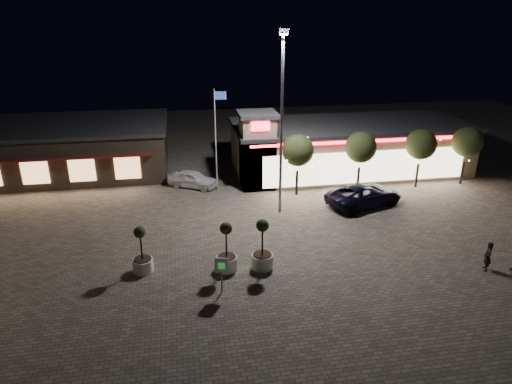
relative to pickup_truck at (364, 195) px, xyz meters
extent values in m
plane|color=#6C6158|center=(-8.34, -8.10, -0.80)|extent=(90.00, 90.00, 0.00)
cube|color=tan|center=(1.66, 7.90, 1.20)|extent=(20.00, 8.00, 4.00)
cube|color=#262628|center=(1.66, 7.90, 3.35)|extent=(20.40, 8.40, 0.30)
cube|color=#F9E7BB|center=(1.66, 3.85, 0.80)|extent=(17.00, 0.12, 2.60)
cube|color=red|center=(1.66, 3.82, 2.95)|extent=(19.00, 0.10, 0.18)
cube|color=tan|center=(-7.04, 5.20, 2.10)|extent=(2.60, 2.60, 5.80)
cube|color=#262628|center=(-7.04, 5.20, 5.15)|extent=(3.00, 3.00, 0.30)
cube|color=red|center=(-7.04, 3.85, 4.50)|extent=(1.40, 0.10, 0.70)
cube|color=#382D23|center=(-22.34, 11.90, 1.20)|extent=(16.00, 10.00, 4.00)
cube|color=#262628|center=(-22.34, 11.90, 3.35)|extent=(16.40, 10.40, 0.30)
cube|color=#591E19|center=(-22.34, 6.50, 2.00)|extent=(14.40, 0.80, 0.15)
cube|color=#FFB972|center=(-24.34, 6.85, 0.80)|extent=(2.00, 0.12, 1.80)
cube|color=#FFB972|center=(-20.84, 6.85, 0.80)|extent=(2.00, 0.12, 1.80)
cube|color=#FFB972|center=(-17.34, 6.85, 0.80)|extent=(2.00, 0.12, 1.80)
cylinder|color=gray|center=(-6.34, -0.10, 5.20)|extent=(0.20, 0.20, 12.00)
cube|color=gray|center=(-6.34, -0.10, 11.40)|extent=(0.60, 0.40, 0.35)
cube|color=white|center=(-6.34, -0.10, 11.20)|extent=(0.45, 0.30, 0.08)
cylinder|color=white|center=(-10.34, 4.90, 3.20)|extent=(0.10, 0.10, 8.00)
cube|color=navy|center=(-9.89, 4.90, 6.70)|extent=(0.90, 0.04, 0.60)
cylinder|color=#332319|center=(-4.34, 2.90, 0.16)|extent=(0.20, 0.20, 1.92)
sphere|color=#2D3819|center=(-4.34, 2.90, 2.77)|extent=(2.42, 2.42, 2.42)
cylinder|color=#332319|center=(0.66, 2.90, 0.16)|extent=(0.20, 0.20, 1.92)
sphere|color=#2D3819|center=(0.66, 2.90, 2.77)|extent=(2.42, 2.42, 2.42)
cylinder|color=#332319|center=(5.66, 2.90, 0.16)|extent=(0.20, 0.20, 1.92)
sphere|color=#2D3819|center=(5.66, 2.90, 2.77)|extent=(2.42, 2.42, 2.42)
cylinder|color=#332319|center=(9.66, 2.90, 0.16)|extent=(0.20, 0.20, 1.92)
sphere|color=#2D3819|center=(9.66, 2.90, 2.77)|extent=(2.42, 2.42, 2.42)
imported|color=black|center=(0.00, 0.00, 0.00)|extent=(6.31, 4.26, 1.61)
imported|color=white|center=(-12.24, 5.89, -0.11)|extent=(4.33, 3.38, 1.38)
imported|color=black|center=(3.16, -9.72, 0.04)|extent=(0.58, 0.71, 1.68)
cube|color=#59514C|center=(4.41, -10.20, -0.56)|extent=(0.40, 0.18, 0.21)
cylinder|color=silver|center=(-15.47, -6.66, -0.43)|extent=(1.11, 1.11, 0.74)
cylinder|color=black|center=(-15.47, -6.66, -0.05)|extent=(0.96, 0.96, 0.06)
cylinder|color=#332319|center=(-15.47, -6.66, 0.81)|extent=(0.09, 0.09, 1.66)
sphere|color=#2D3819|center=(-15.47, -6.66, 1.60)|extent=(0.65, 0.65, 0.65)
cylinder|color=silver|center=(-10.92, -7.24, -0.41)|extent=(1.17, 1.17, 0.78)
cylinder|color=black|center=(-10.92, -7.24, -0.01)|extent=(1.01, 1.01, 0.06)
cylinder|color=#332319|center=(-10.92, -7.24, 0.90)|extent=(0.10, 0.10, 1.75)
sphere|color=#2D3819|center=(-10.92, -7.24, 1.72)|extent=(0.68, 0.68, 0.68)
cylinder|color=silver|center=(-8.96, -7.38, -0.40)|extent=(1.20, 1.20, 0.80)
cylinder|color=black|center=(-8.96, -7.38, 0.02)|extent=(1.04, 1.04, 0.06)
cylinder|color=#332319|center=(-8.96, -7.38, 0.95)|extent=(0.10, 0.10, 1.80)
sphere|color=#2D3819|center=(-8.96, -7.38, 1.80)|extent=(0.70, 0.70, 0.70)
cylinder|color=gray|center=(-11.41, -9.41, -0.20)|extent=(0.08, 0.08, 1.21)
cube|color=white|center=(-11.41, -9.41, 0.76)|extent=(0.65, 0.23, 0.86)
cube|color=green|center=(-11.41, -9.45, 0.76)|extent=(0.35, 0.11, 0.35)
camera|label=1|loc=(-13.05, -29.11, 12.54)|focal=32.00mm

